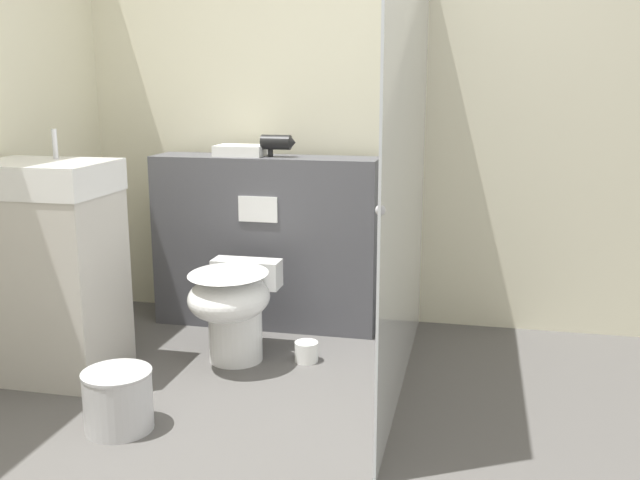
{
  "coord_description": "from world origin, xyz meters",
  "views": [
    {
      "loc": [
        0.72,
        -2.15,
        1.37
      ],
      "look_at": [
        -0.01,
        1.12,
        0.63
      ],
      "focal_mm": 40.0,
      "sensor_mm": 36.0,
      "label": 1
    }
  ],
  "objects_px": {
    "toilet": "(233,304)",
    "waste_bin": "(118,400)",
    "sink_vanity": "(49,270)",
    "hair_drier": "(278,143)"
  },
  "relations": [
    {
      "from": "sink_vanity",
      "to": "hair_drier",
      "type": "relative_size",
      "value": 6.05
    },
    {
      "from": "hair_drier",
      "to": "toilet",
      "type": "bearing_deg",
      "value": -97.08
    },
    {
      "from": "sink_vanity",
      "to": "hair_drier",
      "type": "height_order",
      "value": "sink_vanity"
    },
    {
      "from": "hair_drier",
      "to": "waste_bin",
      "type": "bearing_deg",
      "value": -102.01
    },
    {
      "from": "toilet",
      "to": "waste_bin",
      "type": "xyz_separation_m",
      "value": [
        -0.22,
        -0.78,
        -0.18
      ]
    },
    {
      "from": "toilet",
      "to": "waste_bin",
      "type": "bearing_deg",
      "value": -105.63
    },
    {
      "from": "toilet",
      "to": "hair_drier",
      "type": "height_order",
      "value": "hair_drier"
    },
    {
      "from": "sink_vanity",
      "to": "hair_drier",
      "type": "xyz_separation_m",
      "value": [
        0.87,
        0.9,
        0.54
      ]
    },
    {
      "from": "waste_bin",
      "to": "toilet",
      "type": "bearing_deg",
      "value": 74.37
    },
    {
      "from": "toilet",
      "to": "waste_bin",
      "type": "distance_m",
      "value": 0.83
    }
  ]
}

